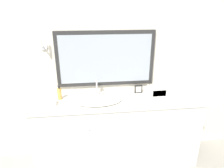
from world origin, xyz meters
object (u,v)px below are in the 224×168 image
Objects in this scene: appliance_box at (157,91)px; picture_frame at (138,89)px; soap_bottle at (59,93)px; sink_basin at (98,100)px.

appliance_box is 2.14× the size of picture_frame.
soap_bottle is 0.97m from picture_frame.
soap_bottle is 1.70× the size of picture_frame.
soap_bottle is (-0.44, 0.11, 0.06)m from sink_basin.
soap_bottle is 0.79× the size of appliance_box.
sink_basin is 0.46m from soap_bottle.
picture_frame is (0.53, 0.17, 0.03)m from sink_basin.
soap_bottle reaches higher than picture_frame.
soap_bottle is at bearing 166.42° from sink_basin.
soap_bottle reaches higher than appliance_box.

